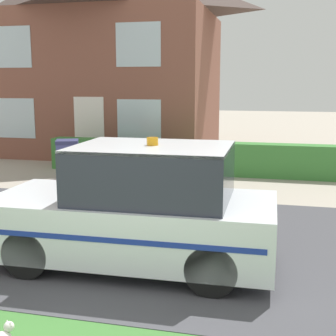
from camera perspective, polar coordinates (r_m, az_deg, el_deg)
The scene contains 5 objects.
road_strip at distance 7.73m, azimuth -0.69°, elevation -8.77°, with size 28.00×5.50×0.01m, color #424247.
garden_hedge at distance 13.13m, azimuth 4.86°, elevation 1.20°, with size 9.30×0.55×0.91m, color #3D7F38.
police_car at distance 6.52m, azimuth -3.61°, elevation -5.03°, with size 3.94×1.81×1.81m.
house_left at distance 17.84m, azimuth -7.61°, elevation 13.95°, with size 8.12×5.93×7.20m.
wheelie_bin at distance 12.63m, azimuth -12.12°, elevation 1.00°, with size 0.75×0.77×1.06m.
Camera 1 is at (1.81, -3.32, 2.54)m, focal length 50.00 mm.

